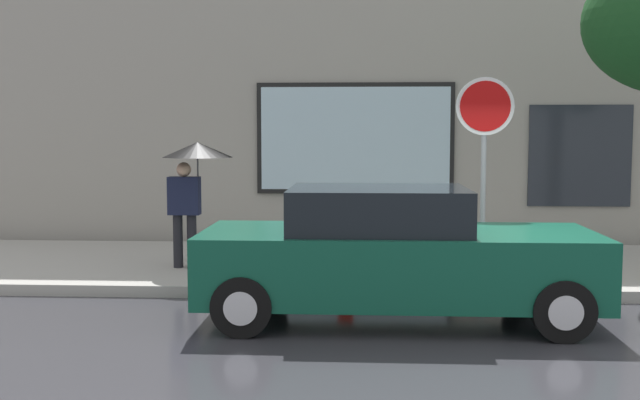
{
  "coord_description": "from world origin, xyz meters",
  "views": [
    {
      "loc": [
        -1.52,
        -8.53,
        2.12
      ],
      "look_at": [
        -2.11,
        1.8,
        1.2
      ],
      "focal_mm": 42.97,
      "sensor_mm": 36.0,
      "label": 1
    }
  ],
  "objects_px": {
    "pedestrian_with_umbrella": "(194,167)",
    "stop_sign": "(484,138)",
    "parked_car": "(394,255)",
    "fire_hydrant": "(346,250)"
  },
  "relations": [
    {
      "from": "parked_car",
      "to": "stop_sign",
      "type": "bearing_deg",
      "value": 52.89
    },
    {
      "from": "pedestrian_with_umbrella",
      "to": "stop_sign",
      "type": "xyz_separation_m",
      "value": [
        4.03,
        -0.71,
        0.43
      ]
    },
    {
      "from": "fire_hydrant",
      "to": "stop_sign",
      "type": "distance_m",
      "value": 2.4
    },
    {
      "from": "fire_hydrant",
      "to": "pedestrian_with_umbrella",
      "type": "distance_m",
      "value": 2.52
    },
    {
      "from": "fire_hydrant",
      "to": "stop_sign",
      "type": "xyz_separation_m",
      "value": [
        1.82,
        -0.24,
        1.54
      ]
    },
    {
      "from": "pedestrian_with_umbrella",
      "to": "parked_car",
      "type": "bearing_deg",
      "value": -40.05
    },
    {
      "from": "pedestrian_with_umbrella",
      "to": "fire_hydrant",
      "type": "bearing_deg",
      "value": -12.06
    },
    {
      "from": "parked_car",
      "to": "fire_hydrant",
      "type": "relative_size",
      "value": 6.0
    },
    {
      "from": "parked_car",
      "to": "pedestrian_with_umbrella",
      "type": "bearing_deg",
      "value": 139.95
    },
    {
      "from": "stop_sign",
      "to": "pedestrian_with_umbrella",
      "type": "bearing_deg",
      "value": 169.97
    }
  ]
}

